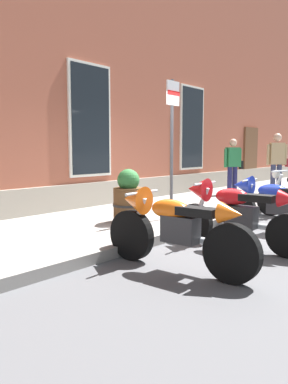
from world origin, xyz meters
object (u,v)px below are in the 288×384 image
motorcycle_red_sport (233,211)px  barrel_planter (128,199)px  motorcycle_blue_sport (274,202)px  motorcycle_orange_sport (172,225)px  pedestrian_tan_coat (277,160)px  parking_sign (172,130)px  pedestrian_striped_shirt (233,163)px

motorcycle_red_sport → barrel_planter: (-0.08, 2.02, 0.01)m
motorcycle_red_sport → motorcycle_blue_sport: motorcycle_red_sport is taller
motorcycle_orange_sport → pedestrian_tan_coat: 7.33m
motorcycle_blue_sport → barrel_planter: barrel_planter is taller
motorcycle_red_sport → pedestrian_tan_coat: size_ratio=1.18×
motorcycle_red_sport → motorcycle_blue_sport: size_ratio=1.02×
parking_sign → barrel_planter: (-0.82, 0.36, -1.24)m
barrel_planter → pedestrian_striped_shirt: bearing=7.1°
motorcycle_blue_sport → barrel_planter: (-1.52, 2.06, 0.03)m
motorcycle_blue_sport → parking_sign: parking_sign is taller
motorcycle_red_sport → parking_sign: bearing=66.0°
motorcycle_blue_sport → pedestrian_tan_coat: bearing=21.1°
pedestrian_tan_coat → parking_sign: (-5.01, 0.04, 0.66)m
motorcycle_red_sport → motorcycle_blue_sport: 1.44m
pedestrian_tan_coat → pedestrian_striped_shirt: bearing=122.2°
barrel_planter → parking_sign: bearing=-23.6°
motorcycle_orange_sport → parking_sign: parking_sign is taller
pedestrian_tan_coat → parking_sign: bearing=179.6°
parking_sign → barrel_planter: 1.53m
motorcycle_blue_sport → pedestrian_striped_shirt: bearing=36.5°
motorcycle_orange_sport → pedestrian_striped_shirt: bearing=21.7°
pedestrian_striped_shirt → pedestrian_tan_coat: 1.24m
motorcycle_blue_sport → motorcycle_red_sport: bearing=178.6°
motorcycle_orange_sport → pedestrian_tan_coat: (7.14, 1.54, 0.60)m
motorcycle_orange_sport → motorcycle_red_sport: size_ratio=1.01×
motorcycle_orange_sport → motorcycle_blue_sport: 2.83m
motorcycle_orange_sport → pedestrian_striped_shirt: 7.00m
motorcycle_blue_sport → pedestrian_striped_shirt: 4.57m
pedestrian_striped_shirt → motorcycle_blue_sport: bearing=-143.5°
barrel_planter → motorcycle_red_sport: bearing=-87.8°
pedestrian_tan_coat → barrel_planter: 5.87m
motorcycle_orange_sport → motorcycle_blue_sport: size_ratio=1.03×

